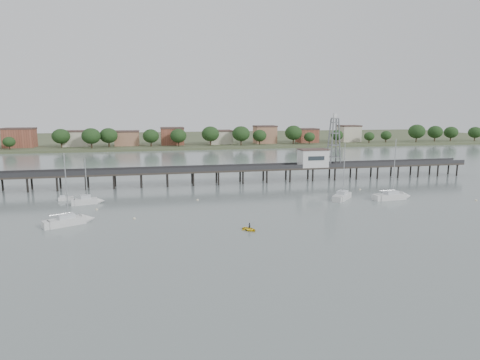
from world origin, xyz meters
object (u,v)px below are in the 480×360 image
Objects in this scene: sailboat_c at (344,196)px; white_tender at (66,199)px; yellow_dinghy at (249,230)px; pier at (230,170)px; sailboat_d at (396,196)px; lattice_tower at (334,142)px; sailboat_b at (90,201)px; sailboat_a at (74,220)px.

sailboat_c reaches higher than white_tender.
yellow_dinghy is (35.81, -31.95, -0.39)m from white_tender.
white_tender is 1.20× the size of yellow_dinghy.
sailboat_d is at bearing -39.83° from pier.
lattice_tower is at bearing 0.00° from pier.
yellow_dinghy is at bearing -55.19° from sailboat_b.
sailboat_d is (69.06, -9.78, -0.02)m from sailboat_b.
sailboat_c is (-8.92, -25.26, -10.46)m from lattice_tower.
sailboat_a is (-66.88, -34.81, -10.46)m from lattice_tower.
sailboat_c is at bearing -48.21° from pier.
pier is at bearing 15.00° from sailboat_b.
yellow_dinghy reaches higher than white_tender.
yellow_dinghy is (-5.18, -45.49, -3.79)m from pier.
pier is 44.58m from sailboat_d.
sailboat_b reaches higher than white_tender.
lattice_tower is 1.13× the size of sailboat_a.
sailboat_b is at bearing 128.87° from sailboat_c.
sailboat_a is at bearing 124.73° from yellow_dinghy.
white_tender is (-5.61, 21.27, -0.25)m from sailboat_a.
sailboat_d reaches higher than sailboat_b.
lattice_tower is (31.50, 0.00, 7.31)m from pier.
sailboat_d reaches higher than yellow_dinghy.
sailboat_a is 16.12m from sailboat_b.
white_tender is at bearing 163.90° from sailboat_d.
sailboat_d is (34.14, -28.48, -3.16)m from pier.
sailboat_d is 76.60m from white_tender.
sailboat_a is 22.00m from white_tender.
white_tender is 47.99m from yellow_dinghy.
white_tender is at bearing -169.41° from lattice_tower.
sailboat_a is at bearing -179.65° from sailboat_d.
pier is 10.95× the size of sailboat_c.
pier is 9.68× the size of lattice_tower.
sailboat_d is (69.52, 6.33, -0.01)m from sailboat_a.
sailboat_d is at bearing -60.20° from sailboat_c.
pier is 39.73m from sailboat_b.
sailboat_b is 0.71× the size of sailboat_d.
yellow_dinghy is (-39.32, -17.01, -0.63)m from sailboat_d.
yellow_dinghy is at bearing -96.49° from pier.
yellow_dinghy is (30.20, -10.68, -0.64)m from sailboat_a.
sailboat_c is 0.93× the size of sailboat_d.
sailboat_d is at bearing -18.57° from white_tender.
sailboat_b is at bearing 167.09° from sailboat_d.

